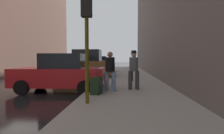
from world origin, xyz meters
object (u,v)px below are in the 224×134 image
at_px(parked_bronze_suv, 86,65).
at_px(parked_red_hatchback, 61,73).
at_px(parked_silver_sedan, 96,65).
at_px(pedestrian_in_jeans, 110,69).
at_px(fire_hydrant, 106,74).
at_px(pedestrian_with_beanie, 134,68).
at_px(traffic_light, 87,20).
at_px(rolling_suitcase, 96,85).
at_px(pedestrian_in_red_jacket, 134,66).

bearing_deg(parked_bronze_suv, parked_red_hatchback, -90.00).
relative_size(parked_red_hatchback, parked_silver_sedan, 1.01).
relative_size(parked_bronze_suv, pedestrian_in_jeans, 2.70).
bearing_deg(fire_hydrant, pedestrian_with_beanie, -66.36).
xyz_separation_m(parked_silver_sedan, fire_hydrant, (1.80, -7.55, -0.35)).
relative_size(parked_bronze_suv, traffic_light, 1.28).
distance_m(parked_bronze_suv, parked_silver_sedan, 5.63).
height_order(parked_bronze_suv, rolling_suitcase, parked_bronze_suv).
bearing_deg(fire_hydrant, parked_bronze_suv, 133.07).
height_order(parked_bronze_suv, pedestrian_with_beanie, parked_bronze_suv).
bearing_deg(parked_red_hatchback, traffic_light, -55.89).
relative_size(fire_hydrant, rolling_suitcase, 0.68).
xyz_separation_m(fire_hydrant, traffic_light, (0.05, -6.34, 2.26)).
relative_size(parked_bronze_suv, pedestrian_with_beanie, 2.60).
bearing_deg(parked_red_hatchback, pedestrian_with_beanie, -3.38).
bearing_deg(pedestrian_in_red_jacket, parked_silver_sedan, 114.03).
bearing_deg(parked_bronze_suv, fire_hydrant, -46.93).
xyz_separation_m(parked_bronze_suv, traffic_light, (1.85, -8.27, 1.73)).
bearing_deg(traffic_light, rolling_suitcase, 87.20).
height_order(traffic_light, rolling_suitcase, traffic_light).
distance_m(parked_bronze_suv, pedestrian_with_beanie, 6.70).
bearing_deg(pedestrian_with_beanie, fire_hydrant, 113.64).
height_order(parked_bronze_suv, traffic_light, traffic_light).
xyz_separation_m(traffic_light, pedestrian_in_red_jacket, (1.83, 5.64, -1.65)).
xyz_separation_m(pedestrian_in_jeans, rolling_suitcase, (-0.50, -0.65, -0.61)).
bearing_deg(parked_red_hatchback, rolling_suitcase, -33.84).
height_order(parked_bronze_suv, pedestrian_in_red_jacket, parked_bronze_suv).
distance_m(traffic_light, rolling_suitcase, 2.69).
bearing_deg(parked_silver_sedan, parked_red_hatchback, -90.00).
relative_size(pedestrian_in_jeans, pedestrian_in_red_jacket, 1.00).
relative_size(pedestrian_in_jeans, pedestrian_with_beanie, 0.96).
xyz_separation_m(parked_silver_sedan, traffic_light, (1.85, -13.89, 1.91)).
height_order(traffic_light, pedestrian_in_jeans, traffic_light).
relative_size(parked_bronze_suv, fire_hydrant, 6.56).
relative_size(parked_bronze_suv, pedestrian_in_red_jacket, 2.70).
bearing_deg(pedestrian_in_jeans, parked_red_hatchback, 165.25).
distance_m(fire_hydrant, pedestrian_with_beanie, 4.20).
bearing_deg(pedestrian_in_red_jacket, pedestrian_in_jeans, -109.56).
height_order(parked_red_hatchback, traffic_light, traffic_light).
height_order(parked_red_hatchback, pedestrian_with_beanie, pedestrian_with_beanie).
distance_m(parked_silver_sedan, rolling_suitcase, 12.60).
height_order(parked_red_hatchback, parked_bronze_suv, parked_bronze_suv).
bearing_deg(pedestrian_with_beanie, rolling_suitcase, -144.90).
xyz_separation_m(fire_hydrant, pedestrian_in_jeans, (0.62, -4.24, 0.61)).
relative_size(parked_red_hatchback, traffic_light, 1.18).
xyz_separation_m(parked_red_hatchback, parked_silver_sedan, (0.00, 11.15, 0.00)).
bearing_deg(parked_bronze_suv, pedestrian_in_red_jacket, -35.55).
bearing_deg(parked_silver_sedan, rolling_suitcase, -81.21).
height_order(parked_red_hatchback, pedestrian_in_red_jacket, pedestrian_in_red_jacket).
distance_m(pedestrian_in_jeans, pedestrian_with_beanie, 1.13).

